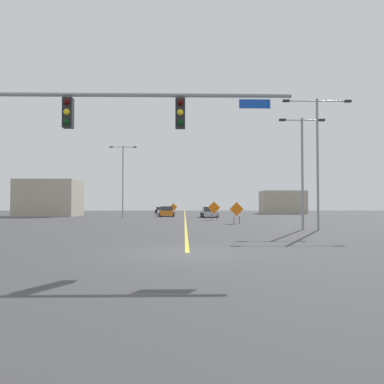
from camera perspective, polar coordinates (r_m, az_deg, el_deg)
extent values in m
plane|color=#444447|center=(13.77, -0.67, -8.81)|extent=(214.09, 214.09, 0.00)
cube|color=yellow|center=(73.16, -1.04, -3.20)|extent=(0.16, 118.94, 0.01)
cylinder|color=gray|center=(14.36, -9.76, 13.68)|extent=(11.73, 0.14, 0.14)
cube|color=black|center=(14.62, -17.51, 10.86)|extent=(0.34, 0.32, 1.05)
sphere|color=#3A0503|center=(14.54, -17.69, 12.34)|extent=(0.22, 0.22, 0.22)
sphere|color=yellow|center=(14.46, -17.71, 11.00)|extent=(0.22, 0.22, 0.22)
sphere|color=black|center=(14.38, -17.72, 9.64)|extent=(0.22, 0.22, 0.22)
cube|color=black|center=(14.05, -1.71, 11.29)|extent=(0.34, 0.32, 1.05)
sphere|color=#3A0503|center=(13.96, -1.71, 12.85)|extent=(0.22, 0.22, 0.22)
sphere|color=yellow|center=(13.88, -1.71, 11.45)|extent=(0.22, 0.22, 0.22)
sphere|color=black|center=(13.80, -1.71, 10.04)|extent=(0.22, 0.22, 0.22)
cube|color=#1447B7|center=(14.35, 9.07, 12.49)|extent=(1.10, 0.03, 0.32)
cylinder|color=gray|center=(27.48, 17.74, 3.87)|extent=(0.16, 0.16, 8.76)
cylinder|color=gray|center=(27.91, 15.58, 12.59)|extent=(2.08, 0.08, 0.08)
cube|color=#262628|center=(27.64, 13.47, 12.72)|extent=(0.44, 0.24, 0.14)
cylinder|color=gray|center=(28.56, 19.67, 12.30)|extent=(2.08, 0.08, 0.08)
cube|color=#262628|center=(28.94, 21.64, 12.13)|extent=(0.44, 0.24, 0.14)
cylinder|color=gray|center=(27.84, 15.70, 2.61)|extent=(0.16, 0.16, 7.63)
cylinder|color=gray|center=(28.18, 14.30, 10.08)|extent=(1.35, 0.08, 0.08)
cube|color=#262628|center=(28.01, 12.95, 10.14)|extent=(0.44, 0.24, 0.14)
cylinder|color=gray|center=(28.56, 16.94, 9.94)|extent=(1.35, 0.08, 0.08)
cube|color=#262628|center=(28.78, 18.24, 9.86)|extent=(0.44, 0.24, 0.14)
cylinder|color=gray|center=(53.13, -9.99, 1.49)|extent=(0.16, 0.16, 9.55)
cylinder|color=gray|center=(53.72, -10.80, 6.42)|extent=(1.58, 0.08, 0.08)
cube|color=#262628|center=(53.86, -11.64, 6.40)|extent=(0.44, 0.24, 0.14)
cylinder|color=gray|center=(53.48, -9.12, 6.44)|extent=(1.58, 0.08, 0.08)
cube|color=#262628|center=(53.38, -8.27, 6.46)|extent=(0.44, 0.24, 0.14)
cube|color=orange|center=(43.79, 3.20, -2.28)|extent=(1.38, 0.14, 1.38)
cylinder|color=black|center=(43.81, 2.85, -3.64)|extent=(0.05, 0.05, 0.66)
cylinder|color=black|center=(43.81, 3.56, -3.64)|extent=(0.05, 0.05, 0.66)
cube|color=orange|center=(63.14, -2.72, -2.21)|extent=(1.24, 0.17, 1.25)
cylinder|color=black|center=(63.18, -2.94, -3.10)|extent=(0.05, 0.05, 0.68)
cylinder|color=black|center=(63.12, -2.50, -3.10)|extent=(0.05, 0.05, 0.68)
cube|color=orange|center=(35.47, 6.48, -2.46)|extent=(1.24, 0.12, 1.24)
cylinder|color=black|center=(35.47, 6.10, -4.04)|extent=(0.05, 0.05, 0.67)
cylinder|color=black|center=(35.51, 6.88, -4.03)|extent=(0.05, 0.05, 0.67)
cube|color=orange|center=(57.21, -3.66, -3.05)|extent=(1.92, 3.88, 0.70)
cube|color=#333D47|center=(57.39, -3.66, -2.39)|extent=(1.71, 1.87, 0.61)
cylinder|color=black|center=(55.90, -4.67, -3.27)|extent=(0.23, 0.64, 0.64)
cylinder|color=black|center=(55.84, -2.74, -3.28)|extent=(0.23, 0.64, 0.64)
cylinder|color=black|center=(58.60, -4.54, -3.21)|extent=(0.23, 0.64, 0.64)
cylinder|color=black|center=(58.54, -2.70, -3.22)|extent=(0.23, 0.64, 0.64)
cube|color=white|center=(67.21, -4.12, -2.90)|extent=(1.92, 4.57, 0.67)
cube|color=#333D47|center=(67.43, -4.10, -2.41)|extent=(1.66, 2.36, 0.46)
cylinder|color=black|center=(65.73, -5.01, -3.07)|extent=(0.25, 0.65, 0.64)
cylinder|color=black|center=(65.56, -3.49, -3.08)|extent=(0.25, 0.65, 0.64)
cylinder|color=black|center=(68.87, -4.73, -3.02)|extent=(0.25, 0.65, 0.64)
cylinder|color=black|center=(68.71, -3.28, -3.02)|extent=(0.25, 0.65, 0.64)
cube|color=#B7BABF|center=(53.45, 2.52, -3.16)|extent=(2.09, 4.32, 0.65)
cube|color=#333D47|center=(53.23, 2.54, -2.48)|extent=(1.82, 2.61, 0.62)
cylinder|color=black|center=(55.04, 3.33, -3.30)|extent=(0.25, 0.65, 0.64)
cylinder|color=black|center=(54.83, 1.36, -3.31)|extent=(0.25, 0.65, 0.64)
cylinder|color=black|center=(52.09, 3.73, -3.38)|extent=(0.25, 0.65, 0.64)
cylinder|color=black|center=(51.88, 1.66, -3.39)|extent=(0.25, 0.65, 0.64)
cube|color=black|center=(83.70, -4.57, -2.74)|extent=(1.91, 4.53, 0.55)
cube|color=#333D47|center=(83.92, -4.56, -2.35)|extent=(1.67, 2.56, 0.58)
cylinder|color=black|center=(82.23, -5.29, -2.83)|extent=(0.24, 0.65, 0.64)
cylinder|color=black|center=(82.06, -4.06, -2.84)|extent=(0.24, 0.65, 0.64)
cylinder|color=black|center=(85.34, -5.07, -2.80)|extent=(0.24, 0.65, 0.64)
cylinder|color=black|center=(85.18, -3.88, -2.81)|extent=(0.24, 0.65, 0.64)
cube|color=#B2A893|center=(78.46, 12.99, -1.46)|extent=(8.26, 5.60, 4.41)
cube|color=#B2A893|center=(62.72, -19.97, -0.84)|extent=(8.57, 7.01, 5.41)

